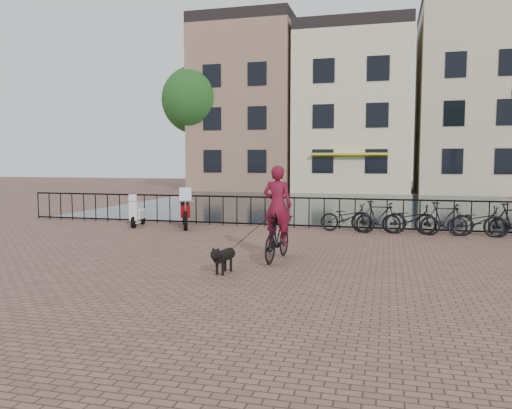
% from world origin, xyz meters
% --- Properties ---
extents(ground, '(100.00, 100.00, 0.00)m').
position_xyz_m(ground, '(0.00, 0.00, 0.00)').
color(ground, brown).
rests_on(ground, ground).
extents(canal_water, '(20.00, 20.00, 0.00)m').
position_xyz_m(canal_water, '(0.00, 17.30, 0.00)').
color(canal_water, black).
rests_on(canal_water, ground).
extents(railing, '(20.00, 0.05, 1.02)m').
position_xyz_m(railing, '(0.00, 8.00, 0.50)').
color(railing, black).
rests_on(railing, ground).
extents(canal_house_left, '(7.50, 9.00, 12.80)m').
position_xyz_m(canal_house_left, '(-7.50, 30.00, 6.40)').
color(canal_house_left, '#9A6D59').
rests_on(canal_house_left, ground).
extents(canal_house_mid, '(8.00, 9.50, 11.80)m').
position_xyz_m(canal_house_mid, '(0.50, 30.00, 5.90)').
color(canal_house_mid, beige).
rests_on(canal_house_mid, ground).
extents(canal_house_right, '(7.00, 9.00, 13.30)m').
position_xyz_m(canal_house_right, '(8.50, 30.00, 6.65)').
color(canal_house_right, tan).
rests_on(canal_house_right, ground).
extents(tree_far_left, '(5.04, 5.04, 9.27)m').
position_xyz_m(tree_far_left, '(-11.00, 27.00, 6.73)').
color(tree_far_left, black).
rests_on(tree_far_left, ground).
extents(cyclist, '(0.82, 1.86, 2.49)m').
position_xyz_m(cyclist, '(0.64, 2.46, 0.95)').
color(cyclist, black).
rests_on(cyclist, ground).
extents(dog, '(0.37, 0.87, 0.57)m').
position_xyz_m(dog, '(-0.11, 0.94, 0.28)').
color(dog, black).
rests_on(dog, ground).
extents(motorcycle, '(1.23, 2.00, 1.42)m').
position_xyz_m(motorcycle, '(-3.54, 7.11, 0.71)').
color(motorcycle, maroon).
rests_on(motorcycle, ground).
extents(scooter, '(0.57, 1.28, 1.15)m').
position_xyz_m(scooter, '(-5.21, 6.99, 0.57)').
color(scooter, white).
rests_on(scooter, ground).
extents(parked_bike_0, '(1.79, 0.88, 0.90)m').
position_xyz_m(parked_bike_0, '(1.80, 7.40, 0.45)').
color(parked_bike_0, black).
rests_on(parked_bike_0, ground).
extents(parked_bike_1, '(1.67, 0.50, 1.00)m').
position_xyz_m(parked_bike_1, '(2.75, 7.40, 0.50)').
color(parked_bike_1, black).
rests_on(parked_bike_1, ground).
extents(parked_bike_2, '(1.79, 0.86, 0.90)m').
position_xyz_m(parked_bike_2, '(3.70, 7.40, 0.45)').
color(parked_bike_2, black).
rests_on(parked_bike_2, ground).
extents(parked_bike_3, '(1.69, 0.58, 1.00)m').
position_xyz_m(parked_bike_3, '(4.65, 7.40, 0.50)').
color(parked_bike_3, black).
rests_on(parked_bike_3, ground).
extents(parked_bike_4, '(1.72, 0.62, 0.90)m').
position_xyz_m(parked_bike_4, '(5.60, 7.40, 0.45)').
color(parked_bike_4, black).
rests_on(parked_bike_4, ground).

